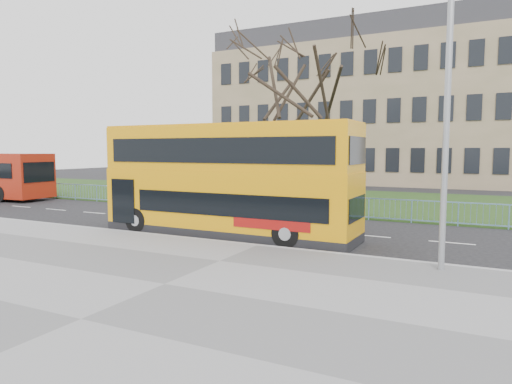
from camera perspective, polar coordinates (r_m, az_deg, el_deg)
ground at (r=17.41m, az=2.52°, el=-6.06°), size 120.00×120.00×0.00m
pavement at (r=11.74m, az=-11.34°, el=-11.48°), size 80.00×10.50×0.12m
kerb at (r=16.02m, az=0.24°, el=-6.80°), size 80.00×0.20×0.14m
grass_verge at (r=30.87m, az=13.42°, el=-1.15°), size 80.00×15.40×0.08m
guard_railing at (r=23.43m, az=9.13°, el=-1.83°), size 40.00×0.12×1.10m
bare_tree at (r=27.59m, az=5.42°, el=10.96°), size 8.51×8.51×12.16m
civic_building at (r=52.10m, az=13.45°, el=9.08°), size 30.00×15.00×14.00m
yellow_bus at (r=18.11m, az=-3.62°, el=1.84°), size 10.42×2.56×4.36m
street_lamp at (r=13.50m, az=22.35°, el=11.07°), size 1.84×0.28×8.68m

